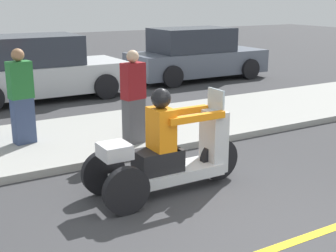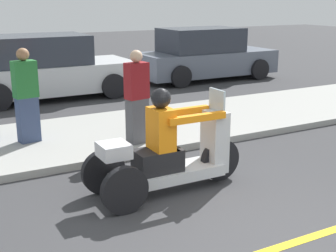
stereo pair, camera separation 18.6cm
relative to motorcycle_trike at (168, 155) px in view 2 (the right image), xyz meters
name	(u,v)px [view 2 (the right image)]	position (x,y,z in m)	size (l,w,h in m)	color
ground_plane	(271,250)	(0.19, -1.86, -0.51)	(60.00, 60.00, 0.00)	#38383A
sidewalk_strip	(107,134)	(0.19, 2.74, -0.45)	(28.00, 2.80, 0.12)	#9E9E99
motorcycle_trike	(168,155)	(0.00, 0.00, 0.00)	(2.22, 0.80, 1.42)	black
spectator_far_back	(26,97)	(-1.21, 2.78, 0.39)	(0.41, 0.28, 1.60)	#38476B
spectator_with_child	(137,99)	(0.41, 1.83, 0.38)	(0.41, 0.29, 1.58)	#515156
parked_car_lot_right	(45,69)	(0.14, 6.83, 0.25)	(4.37, 2.07, 1.61)	silver
parked_car_lot_left	(205,56)	(5.24, 7.19, 0.24)	(4.40, 1.92, 1.60)	slate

